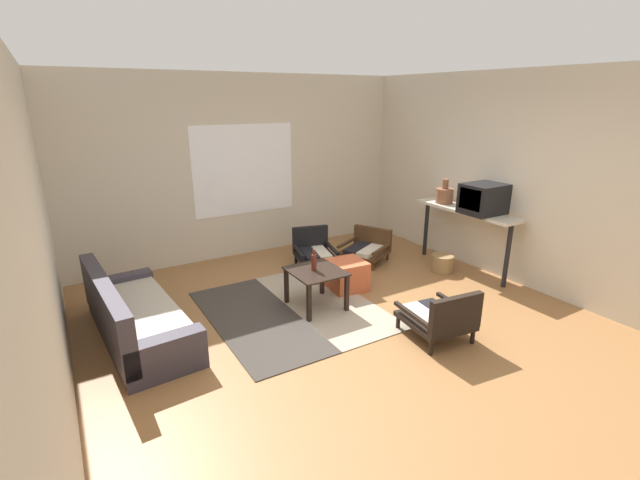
{
  "coord_description": "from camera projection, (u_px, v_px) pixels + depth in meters",
  "views": [
    {
      "loc": [
        -2.45,
        -3.28,
        2.36
      ],
      "look_at": [
        -0.08,
        0.65,
        0.87
      ],
      "focal_mm": 24.85,
      "sensor_mm": 36.0,
      "label": 1
    }
  ],
  "objects": [
    {
      "name": "side_wall_left",
      "position": [
        34.0,
        247.0,
        3.13
      ],
      "size": [
        0.12,
        6.6,
        2.7
      ],
      "primitive_type": "cube",
      "color": "beige",
      "rests_on": "ground"
    },
    {
      "name": "couch",
      "position": [
        134.0,
        319.0,
        4.49
      ],
      "size": [
        0.86,
        1.92,
        0.69
      ],
      "color": "#38333D",
      "rests_on": "ground"
    },
    {
      "name": "area_rug",
      "position": [
        292.0,
        310.0,
        5.15
      ],
      "size": [
        1.82,
        2.12,
        0.01
      ],
      "color": "#38332D",
      "rests_on": "ground"
    },
    {
      "name": "console_shelf",
      "position": [
        465.0,
        217.0,
        6.14
      ],
      "size": [
        0.36,
        1.58,
        0.89
      ],
      "color": "beige",
      "rests_on": "ground"
    },
    {
      "name": "ground_plane",
      "position": [
        359.0,
        335.0,
        4.61
      ],
      "size": [
        7.8,
        7.8,
        0.0
      ],
      "primitive_type": "plane",
      "color": "olive"
    },
    {
      "name": "ottoman_orange",
      "position": [
        347.0,
        275.0,
        5.66
      ],
      "size": [
        0.48,
        0.48,
        0.38
      ],
      "primitive_type": "cube",
      "rotation": [
        0.0,
        0.0,
        -0.08
      ],
      "color": "#BC5633",
      "rests_on": "ground"
    },
    {
      "name": "armchair_corner",
      "position": [
        366.0,
        247.0,
        6.65
      ],
      "size": [
        0.81,
        0.82,
        0.47
      ],
      "color": "#472D19",
      "rests_on": "ground"
    },
    {
      "name": "wicker_basket",
      "position": [
        442.0,
        263.0,
        6.25
      ],
      "size": [
        0.31,
        0.31,
        0.24
      ],
      "primitive_type": "cylinder",
      "color": "olive",
      "rests_on": "ground"
    },
    {
      "name": "coffee_table",
      "position": [
        316.0,
        278.0,
        5.11
      ],
      "size": [
        0.58,
        0.62,
        0.46
      ],
      "color": "black",
      "rests_on": "ground"
    },
    {
      "name": "side_wall_right",
      "position": [
        515.0,
        179.0,
        5.74
      ],
      "size": [
        0.12,
        6.6,
        2.7
      ],
      "primitive_type": "cube",
      "color": "beige",
      "rests_on": "ground"
    },
    {
      "name": "crt_television",
      "position": [
        484.0,
        199.0,
        5.82
      ],
      "size": [
        0.54,
        0.44,
        0.39
      ],
      "color": "black",
      "rests_on": "console_shelf"
    },
    {
      "name": "armchair_striped_foreground",
      "position": [
        441.0,
        317.0,
        4.45
      ],
      "size": [
        0.67,
        0.71,
        0.57
      ],
      "color": "black",
      "rests_on": "ground"
    },
    {
      "name": "armchair_by_window",
      "position": [
        314.0,
        250.0,
        6.42
      ],
      "size": [
        0.66,
        0.69,
        0.55
      ],
      "color": "black",
      "rests_on": "ground"
    },
    {
      "name": "far_wall_with_window",
      "position": [
        243.0,
        167.0,
        6.68
      ],
      "size": [
        5.6,
        0.13,
        2.7
      ],
      "color": "beige",
      "rests_on": "ground"
    },
    {
      "name": "glass_bottle",
      "position": [
        314.0,
        262.0,
        5.06
      ],
      "size": [
        0.06,
        0.06,
        0.25
      ],
      "color": "#5B2319",
      "rests_on": "coffee_table"
    },
    {
      "name": "clay_vase",
      "position": [
        444.0,
        195.0,
        6.4
      ],
      "size": [
        0.25,
        0.25,
        0.35
      ],
      "color": "brown",
      "rests_on": "console_shelf"
    }
  ]
}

